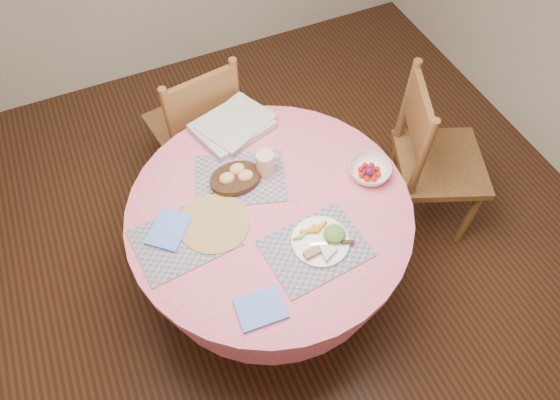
{
  "coord_description": "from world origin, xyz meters",
  "views": [
    {
      "loc": [
        -0.45,
        -1.11,
        2.52
      ],
      "look_at": [
        0.05,
        0.0,
        0.78
      ],
      "focal_mm": 32.0,
      "sensor_mm": 36.0,
      "label": 1
    }
  ],
  "objects": [
    {
      "name": "latte_mug",
      "position": [
        0.06,
        0.18,
        0.82
      ],
      "size": [
        0.12,
        0.08,
        0.12
      ],
      "color": "#D4B492",
      "rests_on": "placemat_back"
    },
    {
      "name": "newspaper_stack",
      "position": [
        0.02,
        0.49,
        0.78
      ],
      "size": [
        0.42,
        0.37,
        0.04
      ],
      "rotation": [
        0.0,
        0.0,
        0.3
      ],
      "color": "silver",
      "rests_on": "dining_table"
    },
    {
      "name": "bread_bowl",
      "position": [
        -0.08,
        0.19,
        0.78
      ],
      "size": [
        0.23,
        0.23,
        0.08
      ],
      "color": "black",
      "rests_on": "placemat_back"
    },
    {
      "name": "placemat_left",
      "position": [
        -0.38,
        0.0,
        0.75
      ],
      "size": [
        0.43,
        0.34,
        0.01
      ],
      "primitive_type": "cube",
      "rotation": [
        0.0,
        0.0,
        0.1
      ],
      "color": "#16817B",
      "rests_on": "dining_table"
    },
    {
      "name": "dining_table",
      "position": [
        0.0,
        0.0,
        0.56
      ],
      "size": [
        1.24,
        1.24,
        0.75
      ],
      "color": "#FF7784",
      "rests_on": "ground"
    },
    {
      "name": "room_envelope",
      "position": [
        0.0,
        0.0,
        1.71
      ],
      "size": [
        4.01,
        4.01,
        2.71
      ],
      "color": "silver",
      "rests_on": "ground"
    },
    {
      "name": "napkin_near",
      "position": [
        -0.21,
        -0.41,
        0.76
      ],
      "size": [
        0.19,
        0.15,
        0.01
      ],
      "primitive_type": "cube",
      "rotation": [
        0.0,
        0.0,
        -0.07
      ],
      "color": "#5C86EE",
      "rests_on": "dining_table"
    },
    {
      "name": "ground",
      "position": [
        0.0,
        0.0,
        0.0
      ],
      "size": [
        4.0,
        4.0,
        0.0
      ],
      "primitive_type": "plane",
      "color": "#331C0F",
      "rests_on": "ground"
    },
    {
      "name": "chair_back",
      "position": [
        -0.08,
        0.82,
        0.51
      ],
      "size": [
        0.51,
        0.5,
        0.97
      ],
      "rotation": [
        0.0,
        0.0,
        3.3
      ],
      "color": "brown",
      "rests_on": "ground"
    },
    {
      "name": "chair_right",
      "position": [
        0.95,
        0.08,
        0.52
      ],
      "size": [
        0.59,
        0.6,
        1.01
      ],
      "rotation": [
        0.0,
        0.0,
        1.18
      ],
      "color": "brown",
      "rests_on": "ground"
    },
    {
      "name": "wicker_trivet",
      "position": [
        -0.24,
        0.02,
        0.76
      ],
      "size": [
        0.3,
        0.3,
        0.01
      ],
      "primitive_type": "cylinder",
      "color": "#AC804A",
      "rests_on": "dining_table"
    },
    {
      "name": "dinner_plate",
      "position": [
        0.13,
        -0.25,
        0.77
      ],
      "size": [
        0.24,
        0.24,
        0.05
      ],
      "rotation": [
        0.0,
        0.0,
        0.1
      ],
      "color": "white",
      "rests_on": "placemat_front"
    },
    {
      "name": "placemat_back",
      "position": [
        -0.06,
        0.2,
        0.75
      ],
      "size": [
        0.47,
        0.41,
        0.01
      ],
      "primitive_type": "cube",
      "rotation": [
        0.0,
        0.0,
        -0.31
      ],
      "color": "#16817B",
      "rests_on": "dining_table"
    },
    {
      "name": "placemat_front",
      "position": [
        0.09,
        -0.26,
        0.75
      ],
      "size": [
        0.43,
        0.34,
        0.01
      ],
      "primitive_type": "cube",
      "rotation": [
        0.0,
        0.0,
        0.09
      ],
      "color": "#16817B",
      "rests_on": "dining_table"
    },
    {
      "name": "napkin_far",
      "position": [
        -0.43,
        0.06,
        0.76
      ],
      "size": [
        0.22,
        0.23,
        0.01
      ],
      "primitive_type": "cube",
      "rotation": [
        0.0,
        0.0,
        0.85
      ],
      "color": "#5C86EE",
      "rests_on": "placemat_left"
    },
    {
      "name": "fruit_bowl",
      "position": [
        0.48,
        -0.02,
        0.78
      ],
      "size": [
        0.21,
        0.21,
        0.06
      ],
      "rotation": [
        0.0,
        0.0,
        0.14
      ],
      "color": "white",
      "rests_on": "dining_table"
    }
  ]
}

